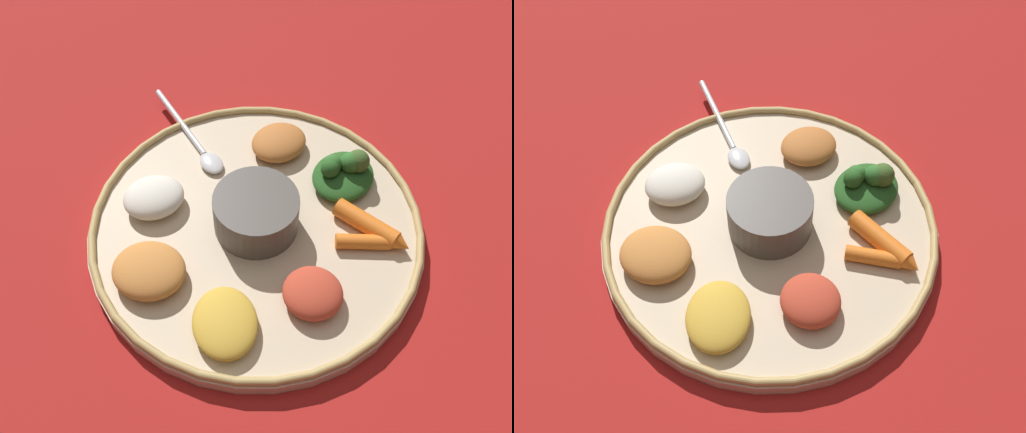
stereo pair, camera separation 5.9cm
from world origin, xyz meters
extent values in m
plane|color=maroon|center=(0.00, 0.00, 0.00)|extent=(2.40, 2.40, 0.00)
cylinder|color=#C6B293|center=(0.00, 0.00, 0.01)|extent=(0.35, 0.35, 0.01)
torus|color=tan|center=(0.00, 0.00, 0.02)|extent=(0.35, 0.35, 0.01)
cylinder|color=#4C4742|center=(0.00, 0.00, 0.04)|extent=(0.09, 0.09, 0.04)
cylinder|color=maroon|center=(0.00, 0.00, 0.06)|extent=(0.08, 0.08, 0.01)
ellipsoid|color=silver|center=(-0.06, 0.08, 0.02)|extent=(0.04, 0.04, 0.01)
cylinder|color=silver|center=(-0.11, 0.14, 0.02)|extent=(0.08, 0.10, 0.01)
ellipsoid|color=#23511E|center=(0.09, 0.07, 0.03)|extent=(0.09, 0.10, 0.02)
sphere|color=#23511E|center=(0.07, 0.06, 0.04)|extent=(0.02, 0.02, 0.02)
sphere|color=#2D6628|center=(0.10, 0.07, 0.04)|extent=(0.02, 0.02, 0.02)
sphere|color=#2D6628|center=(0.08, 0.07, 0.04)|extent=(0.02, 0.02, 0.02)
sphere|color=#385623|center=(0.10, 0.07, 0.04)|extent=(0.03, 0.03, 0.03)
cylinder|color=orange|center=(0.11, -0.02, 0.02)|extent=(0.06, 0.02, 0.02)
cone|color=orange|center=(0.15, -0.01, 0.02)|extent=(0.02, 0.02, 0.01)
cylinder|color=orange|center=(0.11, 0.01, 0.02)|extent=(0.07, 0.06, 0.02)
cone|color=orange|center=(0.15, -0.02, 0.02)|extent=(0.02, 0.02, 0.02)
ellipsoid|color=#C67A38|center=(-0.10, -0.07, 0.03)|extent=(0.08, 0.08, 0.03)
ellipsoid|color=#B2662D|center=(0.02, 0.11, 0.03)|extent=(0.09, 0.08, 0.02)
ellipsoid|color=silver|center=(-0.11, 0.02, 0.03)|extent=(0.08, 0.08, 0.03)
ellipsoid|color=#B73D28|center=(0.06, -0.08, 0.03)|extent=(0.08, 0.08, 0.03)
ellipsoid|color=gold|center=(-0.02, -0.12, 0.03)|extent=(0.08, 0.09, 0.02)
camera|label=1|loc=(0.03, -0.35, 0.51)|focal=40.50mm
camera|label=2|loc=(0.09, -0.34, 0.51)|focal=40.50mm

